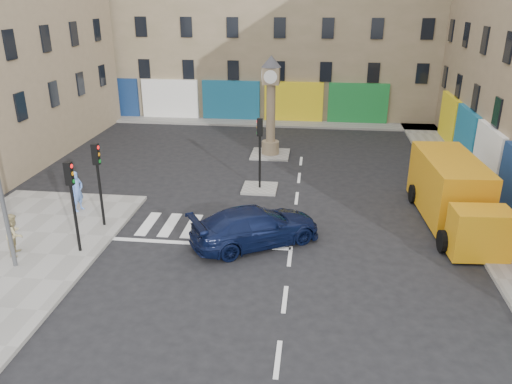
% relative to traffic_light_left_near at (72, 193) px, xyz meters
% --- Properties ---
extents(ground, '(120.00, 120.00, 0.00)m').
position_rel_traffic_light_left_near_xyz_m(ground, '(8.30, -0.20, -2.62)').
color(ground, black).
rests_on(ground, ground).
extents(sidewalk_right, '(2.60, 30.00, 0.15)m').
position_rel_traffic_light_left_near_xyz_m(sidewalk_right, '(17.00, 9.80, -2.55)').
color(sidewalk_right, gray).
rests_on(sidewalk_right, ground).
extents(sidewalk_far, '(32.00, 2.40, 0.15)m').
position_rel_traffic_light_left_near_xyz_m(sidewalk_far, '(4.30, 22.00, -2.55)').
color(sidewalk_far, gray).
rests_on(sidewalk_far, ground).
extents(island_near, '(1.80, 1.80, 0.12)m').
position_rel_traffic_light_left_near_xyz_m(island_near, '(6.30, 7.80, -2.56)').
color(island_near, gray).
rests_on(island_near, ground).
extents(island_far, '(2.40, 2.40, 0.12)m').
position_rel_traffic_light_left_near_xyz_m(island_far, '(6.30, 13.80, -2.56)').
color(island_far, gray).
rests_on(island_far, ground).
extents(building_far, '(32.00, 10.00, 17.00)m').
position_rel_traffic_light_left_near_xyz_m(building_far, '(4.30, 27.80, 5.88)').
color(building_far, gray).
rests_on(building_far, ground).
extents(traffic_light_left_near, '(0.28, 0.22, 3.70)m').
position_rel_traffic_light_left_near_xyz_m(traffic_light_left_near, '(0.00, 0.00, 0.00)').
color(traffic_light_left_near, black).
rests_on(traffic_light_left_near, sidewalk_left).
extents(traffic_light_left_far, '(0.28, 0.22, 3.70)m').
position_rel_traffic_light_left_near_xyz_m(traffic_light_left_far, '(0.00, 2.40, 0.00)').
color(traffic_light_left_far, black).
rests_on(traffic_light_left_far, sidewalk_left).
extents(traffic_light_island, '(0.28, 0.22, 3.70)m').
position_rel_traffic_light_left_near_xyz_m(traffic_light_island, '(6.30, 7.80, -0.03)').
color(traffic_light_island, black).
rests_on(traffic_light_island, island_near).
extents(clock_pillar, '(1.20, 1.20, 6.10)m').
position_rel_traffic_light_left_near_xyz_m(clock_pillar, '(6.30, 13.80, 0.93)').
color(clock_pillar, '#8D785C').
rests_on(clock_pillar, island_far).
extents(navy_sedan, '(5.76, 4.72, 1.57)m').
position_rel_traffic_light_left_near_xyz_m(navy_sedan, '(6.82, 1.73, -1.84)').
color(navy_sedan, black).
rests_on(navy_sedan, ground).
extents(yellow_van, '(2.95, 7.71, 2.76)m').
position_rel_traffic_light_left_near_xyz_m(yellow_van, '(15.30, 4.90, -1.25)').
color(yellow_van, orange).
rests_on(yellow_van, ground).
extents(pedestrian_blue, '(0.64, 0.81, 1.93)m').
position_rel_traffic_light_left_near_xyz_m(pedestrian_blue, '(-1.78, 3.77, -1.51)').
color(pedestrian_blue, '#5F88DB').
rests_on(pedestrian_blue, sidewalk_left).
extents(pedestrian_tan, '(0.83, 0.95, 1.68)m').
position_rel_traffic_light_left_near_xyz_m(pedestrian_tan, '(-2.33, -0.50, -1.63)').
color(pedestrian_tan, tan).
rests_on(pedestrian_tan, sidewalk_left).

